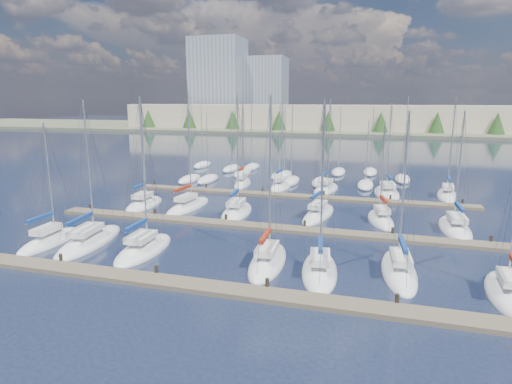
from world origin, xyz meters
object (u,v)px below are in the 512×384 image
(sailboat_c, at_px, (144,249))
(sailboat_i, at_px, (188,206))
(sailboat_g, at_px, (509,293))
(sailboat_m, at_px, (455,228))
(sailboat_k, at_px, (319,214))
(sailboat_f, at_px, (399,271))
(sailboat_a, at_px, (50,241))
(sailboat_e, at_px, (320,271))
(sailboat_n, at_px, (243,184))
(sailboat_p, at_px, (326,189))
(sailboat_q, at_px, (387,193))
(sailboat_j, at_px, (237,212))
(sailboat_d, at_px, (268,261))
(sailboat_o, at_px, (280,187))
(sailboat_h, at_px, (144,204))
(sailboat_b, at_px, (90,241))
(sailboat_l, at_px, (381,220))
(sailboat_r, at_px, (447,195))

(sailboat_c, distance_m, sailboat_i, 14.24)
(sailboat_g, height_order, sailboat_m, sailboat_g)
(sailboat_k, relative_size, sailboat_f, 1.06)
(sailboat_a, distance_m, sailboat_e, 23.25)
(sailboat_i, bearing_deg, sailboat_n, 87.17)
(sailboat_g, relative_size, sailboat_p, 0.96)
(sailboat_q, bearing_deg, sailboat_n, 170.62)
(sailboat_e, distance_m, sailboat_i, 22.32)
(sailboat_j, bearing_deg, sailboat_f, -41.53)
(sailboat_j, distance_m, sailboat_f, 20.39)
(sailboat_g, bearing_deg, sailboat_m, 97.49)
(sailboat_g, bearing_deg, sailboat_e, -178.29)
(sailboat_d, bearing_deg, sailboat_n, 108.03)
(sailboat_o, relative_size, sailboat_e, 0.98)
(sailboat_o, height_order, sailboat_m, sailboat_o)
(sailboat_a, xyz_separation_m, sailboat_q, (28.04, 28.23, -0.01))
(sailboat_a, relative_size, sailboat_j, 0.82)
(sailboat_i, bearing_deg, sailboat_d, -42.22)
(sailboat_h, distance_m, sailboat_c, 15.69)
(sailboat_e, height_order, sailboat_n, sailboat_e)
(sailboat_m, bearing_deg, sailboat_h, 177.67)
(sailboat_g, bearing_deg, sailboat_n, 136.07)
(sailboat_d, bearing_deg, sailboat_g, -7.11)
(sailboat_n, height_order, sailboat_j, sailboat_j)
(sailboat_a, height_order, sailboat_b, sailboat_b)
(sailboat_f, bearing_deg, sailboat_j, 139.22)
(sailboat_e, relative_size, sailboat_n, 1.00)
(sailboat_m, relative_size, sailboat_i, 0.83)
(sailboat_b, distance_m, sailboat_l, 27.79)
(sailboat_g, distance_m, sailboat_a, 35.21)
(sailboat_j, xyz_separation_m, sailboat_f, (16.37, -12.16, 0.00))
(sailboat_c, bearing_deg, sailboat_e, -4.12)
(sailboat_o, height_order, sailboat_c, sailboat_c)
(sailboat_j, relative_size, sailboat_d, 1.02)
(sailboat_o, distance_m, sailboat_h, 19.25)
(sailboat_n, distance_m, sailboat_f, 34.19)
(sailboat_b, height_order, sailboat_q, sailboat_b)
(sailboat_p, distance_m, sailboat_q, 7.91)
(sailboat_l, xyz_separation_m, sailboat_n, (-19.29, 13.99, 0.02))
(sailboat_r, height_order, sailboat_l, sailboat_r)
(sailboat_q, bearing_deg, sailboat_o, 172.57)
(sailboat_g, bearing_deg, sailboat_q, 107.20)
(sailboat_m, distance_m, sailboat_j, 21.80)
(sailboat_o, height_order, sailboat_k, sailboat_k)
(sailboat_r, height_order, sailboat_k, sailboat_r)
(sailboat_b, bearing_deg, sailboat_e, -9.44)
(sailboat_d, bearing_deg, sailboat_r, 56.68)
(sailboat_e, relative_size, sailboat_i, 0.88)
(sailboat_e, bearing_deg, sailboat_o, 100.85)
(sailboat_a, relative_size, sailboat_k, 0.85)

